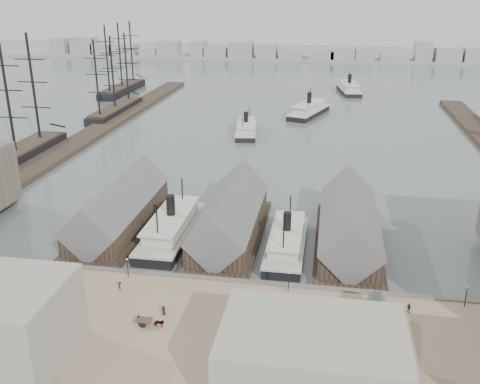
% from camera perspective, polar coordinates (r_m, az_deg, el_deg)
% --- Properties ---
extents(ground, '(900.00, 900.00, 0.00)m').
position_cam_1_polar(ground, '(106.44, -2.72, -8.76)').
color(ground, '#4E5A58').
rests_on(ground, ground).
extents(quay, '(180.00, 30.00, 2.00)m').
position_cam_1_polar(quay, '(89.55, -5.51, -14.46)').
color(quay, '#89755C').
rests_on(quay, ground).
extents(seawall, '(180.00, 1.20, 2.30)m').
position_cam_1_polar(seawall, '(101.48, -3.36, -9.63)').
color(seawall, '#59544C').
rests_on(seawall, ground).
extents(west_wharf, '(10.00, 220.00, 1.60)m').
position_cam_1_polar(west_wharf, '(216.00, -14.95, 6.37)').
color(west_wharf, '#2D231C').
rests_on(west_wharf, ground).
extents(ferry_shed_west, '(14.00, 42.00, 12.60)m').
position_cam_1_polar(ferry_shed_west, '(126.17, -12.75, -1.98)').
color(ferry_shed_west, '#2D231C').
rests_on(ferry_shed_west, ground).
extents(ferry_shed_center, '(14.00, 42.00, 12.60)m').
position_cam_1_polar(ferry_shed_center, '(119.11, -1.05, -2.85)').
color(ferry_shed_center, '#2D231C').
rests_on(ferry_shed_center, ground).
extents(ferry_shed_east, '(14.00, 42.00, 12.60)m').
position_cam_1_polar(ferry_shed_east, '(117.51, 11.54, -3.64)').
color(ferry_shed_east, '#2D231C').
rests_on(ferry_shed_east, ground).
extents(street_bldg_center, '(24.00, 16.00, 10.00)m').
position_cam_1_polar(street_bldg_center, '(74.03, 7.64, -17.45)').
color(street_bldg_center, gray).
rests_on(street_bldg_center, quay).
extents(lamp_post_near_w, '(0.44, 0.44, 3.92)m').
position_cam_1_polar(lamp_post_near_w, '(102.34, -11.92, -7.52)').
color(lamp_post_near_w, black).
rests_on(lamp_post_near_w, quay).
extents(lamp_post_near_e, '(0.44, 0.44, 3.92)m').
position_cam_1_polar(lamp_post_near_e, '(96.21, 5.21, -9.08)').
color(lamp_post_near_e, black).
rests_on(lamp_post_near_e, quay).
extents(lamp_post_far_e, '(0.44, 0.44, 3.92)m').
position_cam_1_polar(lamp_post_far_e, '(99.19, 23.02, -9.86)').
color(lamp_post_far_e, black).
rests_on(lamp_post_far_e, quay).
extents(far_shore, '(500.00, 40.00, 15.72)m').
position_cam_1_polar(far_shore, '(427.67, 6.74, 14.32)').
color(far_shore, gray).
rests_on(far_shore, ground).
extents(ferry_docked_west, '(8.99, 29.97, 10.70)m').
position_cam_1_polar(ferry_docked_west, '(121.09, -7.29, -3.71)').
color(ferry_docked_west, black).
rests_on(ferry_docked_west, ground).
extents(ferry_docked_east, '(7.86, 26.22, 9.36)m').
position_cam_1_polar(ferry_docked_east, '(114.81, 4.98, -5.23)').
color(ferry_docked_east, black).
rests_on(ferry_docked_east, ground).
extents(ferry_open_near, '(10.83, 26.27, 9.11)m').
position_cam_1_polar(ferry_open_near, '(206.12, 0.64, 6.79)').
color(ferry_open_near, black).
rests_on(ferry_open_near, ground).
extents(ferry_open_mid, '(18.14, 31.39, 10.74)m').
position_cam_1_polar(ferry_open_mid, '(238.75, 7.35, 8.69)').
color(ferry_open_mid, black).
rests_on(ferry_open_mid, ground).
extents(ferry_open_far, '(13.54, 30.58, 10.55)m').
position_cam_1_polar(ferry_open_far, '(294.95, 11.55, 10.78)').
color(ferry_open_far, black).
rests_on(ferry_open_far, ground).
extents(sailing_ship_near, '(9.53, 65.66, 39.18)m').
position_cam_1_polar(sailing_ship_near, '(179.52, -24.00, 3.01)').
color(sailing_ship_near, black).
rests_on(sailing_ship_near, ground).
extents(sailing_ship_mid, '(8.18, 47.29, 33.65)m').
position_cam_1_polar(sailing_ship_mid, '(245.15, -13.14, 8.61)').
color(sailing_ship_mid, black).
rests_on(sailing_ship_mid, ground).
extents(sailing_ship_far, '(8.70, 48.35, 35.78)m').
position_cam_1_polar(sailing_ship_far, '(296.89, -12.44, 10.80)').
color(sailing_ship_far, black).
rests_on(sailing_ship_far, ground).
extents(tram, '(4.67, 11.72, 4.06)m').
position_cam_1_polar(tram, '(88.62, 14.06, -13.07)').
color(tram, black).
rests_on(tram, quay).
extents(horse_cart_center, '(4.84, 1.69, 1.47)m').
position_cam_1_polar(horse_cart_center, '(88.83, -9.21, -13.59)').
color(horse_cart_center, black).
rests_on(horse_cart_center, quay).
extents(horse_cart_right, '(4.79, 2.22, 1.69)m').
position_cam_1_polar(horse_cart_right, '(85.24, 0.42, -14.88)').
color(horse_cart_right, black).
rests_on(horse_cart_right, quay).
extents(pedestrian_2, '(0.99, 1.24, 1.68)m').
position_cam_1_polar(pedestrian_2, '(99.36, -12.68, -9.76)').
color(pedestrian_2, black).
rests_on(pedestrian_2, quay).
extents(pedestrian_3, '(0.45, 0.95, 1.57)m').
position_cam_1_polar(pedestrian_3, '(89.99, -10.77, -13.19)').
color(pedestrian_3, black).
rests_on(pedestrian_3, quay).
extents(pedestrian_4, '(0.87, 0.96, 1.65)m').
position_cam_1_polar(pedestrian_4, '(91.41, -8.15, -12.38)').
color(pedestrian_4, black).
rests_on(pedestrian_4, quay).
extents(pedestrian_5, '(0.58, 0.69, 1.63)m').
position_cam_1_polar(pedestrian_5, '(87.78, 0.95, -13.71)').
color(pedestrian_5, black).
rests_on(pedestrian_5, quay).
extents(pedestrian_6, '(1.10, 1.03, 1.79)m').
position_cam_1_polar(pedestrian_6, '(91.95, 13.91, -12.57)').
color(pedestrian_6, black).
rests_on(pedestrian_6, quay).
extents(pedestrian_7, '(1.05, 1.30, 1.76)m').
position_cam_1_polar(pedestrian_7, '(85.03, 11.31, -15.43)').
color(pedestrian_7, black).
rests_on(pedestrian_7, quay).
extents(pedestrian_8, '(1.11, 0.94, 1.78)m').
position_cam_1_polar(pedestrian_8, '(95.22, 17.58, -11.72)').
color(pedestrian_8, black).
rests_on(pedestrian_8, quay).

